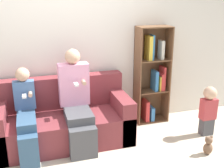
{
  "coord_description": "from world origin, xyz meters",
  "views": [
    {
      "loc": [
        -0.52,
        -3.03,
        2.0
      ],
      "look_at": [
        0.57,
        0.55,
        0.75
      ],
      "focal_mm": 45.0,
      "sensor_mm": 36.0,
      "label": 1
    }
  ],
  "objects_px": {
    "couch": "(63,121)",
    "teddy_bear": "(208,146)",
    "toddler_standing": "(208,109)",
    "bookshelf": "(152,77)",
    "adult_seated": "(76,98)",
    "child_seated": "(26,114)"
  },
  "relations": [
    {
      "from": "couch",
      "to": "teddy_bear",
      "type": "height_order",
      "value": "couch"
    },
    {
      "from": "toddler_standing",
      "to": "bookshelf",
      "type": "relative_size",
      "value": 0.49
    },
    {
      "from": "bookshelf",
      "to": "teddy_bear",
      "type": "height_order",
      "value": "bookshelf"
    },
    {
      "from": "teddy_bear",
      "to": "toddler_standing",
      "type": "bearing_deg",
      "value": 57.82
    },
    {
      "from": "bookshelf",
      "to": "teddy_bear",
      "type": "bearing_deg",
      "value": -76.57
    },
    {
      "from": "couch",
      "to": "adult_seated",
      "type": "distance_m",
      "value": 0.41
    },
    {
      "from": "adult_seated",
      "to": "toddler_standing",
      "type": "relative_size",
      "value": 1.75
    },
    {
      "from": "adult_seated",
      "to": "child_seated",
      "type": "bearing_deg",
      "value": -176.17
    },
    {
      "from": "toddler_standing",
      "to": "bookshelf",
      "type": "height_order",
      "value": "bookshelf"
    },
    {
      "from": "couch",
      "to": "bookshelf",
      "type": "height_order",
      "value": "bookshelf"
    },
    {
      "from": "adult_seated",
      "to": "bookshelf",
      "type": "height_order",
      "value": "bookshelf"
    },
    {
      "from": "couch",
      "to": "toddler_standing",
      "type": "relative_size",
      "value": 2.47
    },
    {
      "from": "toddler_standing",
      "to": "teddy_bear",
      "type": "bearing_deg",
      "value": -122.18
    },
    {
      "from": "toddler_standing",
      "to": "couch",
      "type": "bearing_deg",
      "value": 168.31
    },
    {
      "from": "couch",
      "to": "child_seated",
      "type": "bearing_deg",
      "value": -161.98
    },
    {
      "from": "bookshelf",
      "to": "child_seated",
      "type": "bearing_deg",
      "value": -167.17
    },
    {
      "from": "couch",
      "to": "child_seated",
      "type": "relative_size",
      "value": 1.69
    },
    {
      "from": "child_seated",
      "to": "toddler_standing",
      "type": "distance_m",
      "value": 2.5
    },
    {
      "from": "child_seated",
      "to": "toddler_standing",
      "type": "xyz_separation_m",
      "value": [
        2.48,
        -0.26,
        -0.14
      ]
    },
    {
      "from": "teddy_bear",
      "to": "adult_seated",
      "type": "bearing_deg",
      "value": 153.37
    },
    {
      "from": "adult_seated",
      "to": "bookshelf",
      "type": "xyz_separation_m",
      "value": [
        1.26,
        0.39,
        0.07
      ]
    },
    {
      "from": "adult_seated",
      "to": "toddler_standing",
      "type": "bearing_deg",
      "value": -9.49
    }
  ]
}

